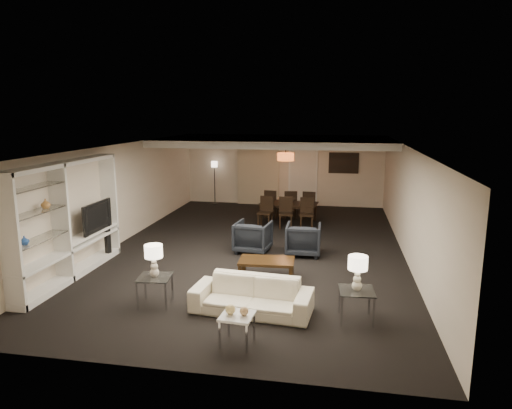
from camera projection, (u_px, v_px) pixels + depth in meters
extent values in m
plane|color=black|center=(256.00, 248.00, 11.19)|extent=(11.00, 11.00, 0.00)
cube|color=silver|center=(256.00, 146.00, 10.69)|extent=(7.00, 11.00, 0.02)
cube|color=beige|center=(283.00, 170.00, 16.24)|extent=(7.00, 0.02, 2.50)
cube|color=beige|center=(177.00, 280.00, 5.64)|extent=(7.00, 0.02, 2.50)
cube|color=beige|center=(120.00, 194.00, 11.55)|extent=(0.02, 11.00, 2.50)
cube|color=beige|center=(408.00, 204.00, 10.33)|extent=(0.02, 11.00, 2.50)
cube|color=silver|center=(276.00, 141.00, 14.09)|extent=(7.00, 4.00, 0.20)
cube|color=beige|center=(258.00, 171.00, 16.33)|extent=(1.50, 0.12, 2.40)
cube|color=silver|center=(303.00, 176.00, 16.13)|extent=(0.90, 0.05, 2.10)
cube|color=#142D38|center=(344.00, 163.00, 15.78)|extent=(0.95, 0.04, 0.65)
cylinder|color=#D8591E|center=(286.00, 157.00, 14.13)|extent=(0.52, 0.52, 0.24)
imported|color=beige|center=(252.00, 296.00, 7.58)|extent=(2.06, 0.96, 0.58)
imported|color=black|center=(253.00, 237.00, 10.85)|extent=(0.88, 0.90, 0.74)
imported|color=black|center=(303.00, 239.00, 10.64)|extent=(0.81, 0.83, 0.74)
sphere|color=#DFC376|center=(230.00, 309.00, 6.49)|extent=(0.15, 0.15, 0.15)
sphere|color=tan|center=(244.00, 311.00, 6.46)|extent=(0.13, 0.13, 0.13)
imported|color=black|center=(93.00, 216.00, 9.86)|extent=(1.11, 0.15, 0.64)
imported|color=#2754AA|center=(24.00, 240.00, 7.77)|extent=(0.15, 0.15, 0.16)
imported|color=#BD813F|center=(46.00, 204.00, 8.30)|extent=(0.17, 0.17, 0.18)
cube|color=black|center=(107.00, 237.00, 10.37)|extent=(0.14, 0.14, 0.97)
imported|color=black|center=(288.00, 213.00, 13.71)|extent=(1.78, 1.10, 0.60)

